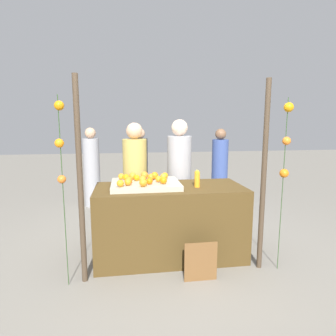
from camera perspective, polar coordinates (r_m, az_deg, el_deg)
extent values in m
plane|color=gray|center=(3.68, 0.36, -17.05)|extent=(24.00, 24.00, 0.00)
cube|color=#4C3819|center=(3.51, 0.36, -10.67)|extent=(1.75, 0.78, 0.87)
cube|color=#B2AD99|center=(3.38, -4.51, -3.27)|extent=(0.79, 0.61, 0.06)
sphere|color=orange|center=(3.49, -0.96, -1.74)|extent=(0.07, 0.07, 0.07)
sphere|color=orange|center=(3.12, -4.98, -2.98)|extent=(0.09, 0.09, 0.09)
sphere|color=orange|center=(3.35, -1.93, -2.20)|extent=(0.07, 0.07, 0.07)
sphere|color=orange|center=(3.14, -9.51, -3.05)|extent=(0.08, 0.08, 0.08)
sphere|color=orange|center=(3.54, -4.72, -1.44)|extent=(0.09, 0.09, 0.09)
sphere|color=orange|center=(3.44, -3.43, -1.82)|extent=(0.08, 0.08, 0.08)
sphere|color=orange|center=(3.25, -0.92, -2.45)|extent=(0.08, 0.08, 0.08)
sphere|color=orange|center=(3.52, -2.67, -1.52)|extent=(0.09, 0.09, 0.09)
sphere|color=orange|center=(3.44, -6.26, -1.96)|extent=(0.07, 0.07, 0.07)
sphere|color=orange|center=(3.28, -5.11, -2.34)|extent=(0.09, 0.09, 0.09)
sphere|color=orange|center=(3.55, -0.60, -1.52)|extent=(0.08, 0.08, 0.08)
sphere|color=orange|center=(3.55, -9.34, -1.68)|extent=(0.07, 0.07, 0.07)
sphere|color=orange|center=(3.27, -7.87, -2.46)|extent=(0.09, 0.09, 0.09)
sphere|color=orange|center=(3.19, -8.02, -2.80)|extent=(0.08, 0.08, 0.08)
sphere|color=orange|center=(3.52, -7.09, -1.58)|extent=(0.09, 0.09, 0.09)
sphere|color=orange|center=(3.48, -8.37, -1.83)|extent=(0.07, 0.07, 0.07)
sphere|color=orange|center=(3.23, -3.73, -2.65)|extent=(0.07, 0.07, 0.07)
cylinder|color=orange|center=(3.37, 5.84, -2.28)|extent=(0.06, 0.06, 0.18)
cylinder|color=yellow|center=(3.35, 5.86, -0.59)|extent=(0.04, 0.04, 0.02)
cube|color=brown|center=(3.10, 6.56, -18.23)|extent=(0.34, 0.01, 0.43)
cube|color=black|center=(3.11, 6.49, -18.11)|extent=(0.32, 0.02, 0.40)
cylinder|color=tan|center=(3.97, -6.53, -4.38)|extent=(0.32, 0.32, 1.40)
sphere|color=tan|center=(3.86, -6.75, 7.37)|extent=(0.22, 0.22, 0.22)
cylinder|color=#99999E|center=(4.03, 2.25, -3.84)|extent=(0.33, 0.33, 1.44)
sphere|color=beige|center=(3.93, 2.32, 8.04)|extent=(0.22, 0.22, 0.22)
cylinder|color=#384C8C|center=(5.51, 10.25, -1.15)|extent=(0.30, 0.30, 1.30)
sphere|color=brown|center=(5.43, 10.48, 6.68)|extent=(0.20, 0.20, 0.20)
cylinder|color=#333338|center=(5.77, -5.54, -0.59)|extent=(0.30, 0.30, 1.30)
sphere|color=tan|center=(5.69, -5.66, 6.90)|extent=(0.20, 0.20, 0.20)
cylinder|color=#99999E|center=(5.72, -14.95, -0.88)|extent=(0.31, 0.31, 1.32)
sphere|color=tan|center=(5.64, -15.27, 6.77)|extent=(0.21, 0.21, 0.21)
cylinder|color=#473828|center=(2.93, -17.14, -2.85)|extent=(0.06, 0.06, 2.07)
cylinder|color=#473828|center=(3.24, 18.57, -1.79)|extent=(0.06, 0.06, 2.07)
cylinder|color=#2D4C23|center=(2.92, -20.18, -5.01)|extent=(0.01, 0.01, 1.87)
sphere|color=orange|center=(2.85, -20.94, 11.58)|extent=(0.09, 0.09, 0.09)
sphere|color=orange|center=(2.85, -20.91, 4.66)|extent=(0.08, 0.08, 0.08)
sphere|color=orange|center=(2.90, -20.47, -2.12)|extent=(0.08, 0.08, 0.08)
cylinder|color=#2D4C23|center=(3.30, 21.92, -3.54)|extent=(0.01, 0.01, 1.87)
sphere|color=orange|center=(3.23, 22.99, 11.11)|extent=(0.10, 0.10, 0.10)
sphere|color=orange|center=(3.23, 22.60, 5.02)|extent=(0.09, 0.09, 0.09)
sphere|color=orange|center=(3.27, 22.18, -0.98)|extent=(0.09, 0.09, 0.09)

